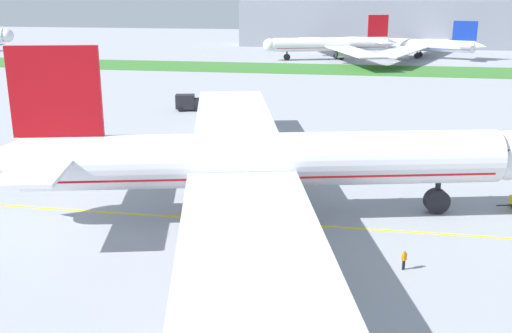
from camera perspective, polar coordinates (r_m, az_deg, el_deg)
The scene contains 9 objects.
ground_plane at distance 58.31m, azimuth -2.64°, elevation -4.97°, with size 600.00×600.00×0.00m, color #9399A0.
apron_taxi_line at distance 57.72m, azimuth -2.78°, elevation -5.20°, with size 280.00×0.36×0.01m, color yellow.
grass_median_strip at distance 172.99m, azimuth 5.87°, elevation 9.36°, with size 320.00×24.00×0.10m, color #38722D.
airliner_foreground at distance 56.67m, azimuth 0.01°, elevation 0.49°, with size 53.73×87.13×16.77m.
ground_crew_wingwalker_port at distance 48.95m, azimuth 14.11°, elevation -8.58°, with size 0.46×0.48×1.63m.
service_truck_baggage_loader at distance 111.27m, azimuth -6.61°, elevation 6.20°, with size 4.95×3.27×3.04m.
parked_airliner_far_centre at distance 198.02m, azimuth 7.41°, elevation 11.59°, with size 43.86×71.42×14.15m.
parked_airliner_far_right at distance 208.92m, azimuth 14.83°, elevation 11.28°, with size 46.70×78.02×12.42m.
terminal_building at distance 249.43m, azimuth 14.01°, elevation 13.21°, with size 129.74×20.00×18.00m, color gray.
Camera 1 is at (11.86, -52.95, 21.34)m, focal length 41.41 mm.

